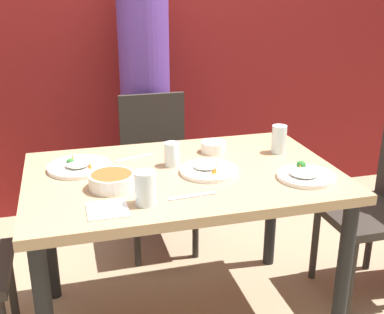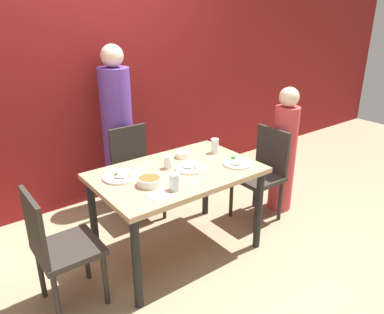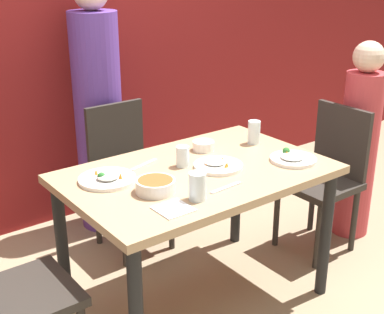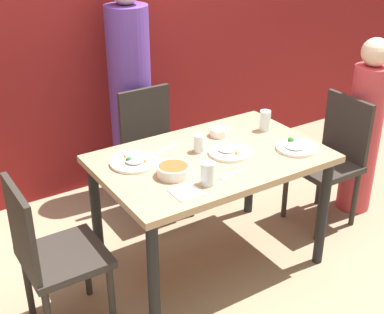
{
  "view_description": "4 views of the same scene",
  "coord_description": "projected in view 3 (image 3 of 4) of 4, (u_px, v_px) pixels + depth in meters",
  "views": [
    {
      "loc": [
        -0.45,
        -1.79,
        1.49
      ],
      "look_at": [
        0.02,
        -0.08,
        0.84
      ],
      "focal_mm": 45.0,
      "sensor_mm": 36.0,
      "label": 1
    },
    {
      "loc": [
        -1.51,
        -2.18,
        1.93
      ],
      "look_at": [
        0.09,
        -0.08,
        0.86
      ],
      "focal_mm": 35.0,
      "sensor_mm": 36.0,
      "label": 2
    },
    {
      "loc": [
        -1.46,
        -1.88,
        1.73
      ],
      "look_at": [
        -0.07,
        -0.05,
        0.85
      ],
      "focal_mm": 50.0,
      "sensor_mm": 36.0,
      "label": 3
    },
    {
      "loc": [
        -1.54,
        -2.21,
        2.08
      ],
      "look_at": [
        -0.14,
        -0.02,
        0.78
      ],
      "focal_mm": 50.0,
      "sensor_mm": 36.0,
      "label": 4
    }
  ],
  "objects": [
    {
      "name": "glass_water_short",
      "position": [
        254.0,
        132.0,
        2.91
      ],
      "size": [
        0.07,
        0.07,
        0.13
      ],
      "color": "silver",
      "rests_on": "dining_table"
    },
    {
      "name": "napkin_folded",
      "position": [
        173.0,
        209.0,
        2.18
      ],
      "size": [
        0.14,
        0.14,
        0.01
      ],
      "color": "white",
      "rests_on": "dining_table"
    },
    {
      "name": "chair_empty_left",
      "position": [
        6.0,
        291.0,
        2.1
      ],
      "size": [
        0.4,
        0.4,
        0.88
      ],
      "rotation": [
        0.0,
        0.0,
        1.57
      ],
      "color": "#2D2823",
      "rests_on": "ground_plane"
    },
    {
      "name": "bowl_curry",
      "position": [
        155.0,
        185.0,
        2.33
      ],
      "size": [
        0.18,
        0.18,
        0.06
      ],
      "color": "silver",
      "rests_on": "dining_table"
    },
    {
      "name": "chair_adult_spot",
      "position": [
        127.0,
        171.0,
        3.25
      ],
      "size": [
        0.4,
        0.4,
        0.88
      ],
      "color": "#2D2823",
      "rests_on": "ground_plane"
    },
    {
      "name": "plate_rice_child",
      "position": [
        293.0,
        158.0,
        2.69
      ],
      "size": [
        0.23,
        0.23,
        0.06
      ],
      "color": "white",
      "rests_on": "dining_table"
    },
    {
      "name": "bowl_rice_small",
      "position": [
        203.0,
        145.0,
        2.83
      ],
      "size": [
        0.11,
        0.11,
        0.05
      ],
      "color": "white",
      "rests_on": "dining_table"
    },
    {
      "name": "glass_water_center",
      "position": [
        197.0,
        186.0,
        2.25
      ],
      "size": [
        0.08,
        0.08,
        0.12
      ],
      "color": "silver",
      "rests_on": "dining_table"
    },
    {
      "name": "plate_noodles",
      "position": [
        107.0,
        179.0,
        2.45
      ],
      "size": [
        0.26,
        0.26,
        0.05
      ],
      "color": "white",
      "rests_on": "dining_table"
    },
    {
      "name": "chair_child_spot",
      "position": [
        326.0,
        174.0,
        3.21
      ],
      "size": [
        0.4,
        0.4,
        0.88
      ],
      "rotation": [
        0.0,
        0.0,
        -1.57
      ],
      "color": "#2D2823",
      "rests_on": "ground_plane"
    },
    {
      "name": "plate_rice_adult",
      "position": [
        218.0,
        165.0,
        2.6
      ],
      "size": [
        0.24,
        0.24,
        0.05
      ],
      "color": "white",
      "rests_on": "dining_table"
    },
    {
      "name": "ground_plane",
      "position": [
        197.0,
        299.0,
        2.84
      ],
      "size": [
        10.0,
        10.0,
        0.0
      ],
      "primitive_type": "plane",
      "color": "#998466"
    },
    {
      "name": "wall_back",
      "position": [
        67.0,
        16.0,
        3.36
      ],
      "size": [
        10.0,
        0.06,
        2.7
      ],
      "color": "maroon",
      "rests_on": "ground_plane"
    },
    {
      "name": "glass_water_tall",
      "position": [
        183.0,
        156.0,
        2.61
      ],
      "size": [
        0.06,
        0.06,
        0.1
      ],
      "color": "silver",
      "rests_on": "dining_table"
    },
    {
      "name": "dining_table",
      "position": [
        197.0,
        188.0,
        2.61
      ],
      "size": [
        1.27,
        0.82,
        0.74
      ],
      "color": "tan",
      "rests_on": "ground_plane"
    },
    {
      "name": "fork_steel",
      "position": [
        226.0,
        188.0,
        2.38
      ],
      "size": [
        0.18,
        0.03,
        0.01
      ],
      "color": "silver",
      "rests_on": "dining_table"
    },
    {
      "name": "person_adult",
      "position": [
        99.0,
        116.0,
        3.39
      ],
      "size": [
        0.3,
        0.3,
        1.62
      ],
      "color": "#5B3893",
      "rests_on": "ground_plane"
    },
    {
      "name": "spoon_steel",
      "position": [
        144.0,
        165.0,
        2.64
      ],
      "size": [
        0.18,
        0.07,
        0.01
      ],
      "color": "silver",
      "rests_on": "dining_table"
    },
    {
      "name": "person_child",
      "position": [
        358.0,
        146.0,
        3.34
      ],
      "size": [
        0.24,
        0.24,
        1.25
      ],
      "color": "#C63D42",
      "rests_on": "ground_plane"
    }
  ]
}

